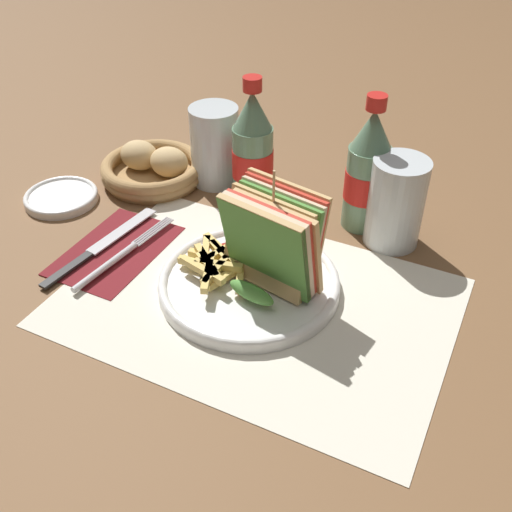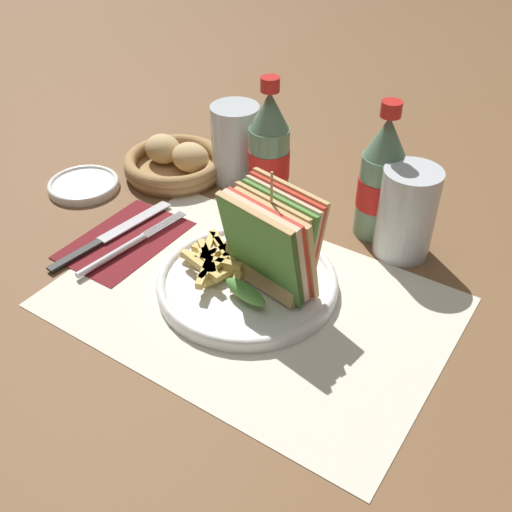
{
  "view_description": "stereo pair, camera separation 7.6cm",
  "coord_description": "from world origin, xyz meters",
  "px_view_note": "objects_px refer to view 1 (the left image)",
  "views": [
    {
      "loc": [
        0.24,
        -0.51,
        0.51
      ],
      "look_at": [
        -0.03,
        0.03,
        0.04
      ],
      "focal_mm": 42.0,
      "sensor_mm": 36.0,
      "label": 1
    },
    {
      "loc": [
        0.31,
        -0.47,
        0.51
      ],
      "look_at": [
        -0.03,
        0.03,
        0.04
      ],
      "focal_mm": 42.0,
      "sensor_mm": 36.0,
      "label": 2
    }
  ],
  "objects_px": {
    "glass_near": "(396,203)",
    "club_sandwich": "(272,242)",
    "coke_bottle_near": "(253,152)",
    "coke_bottle_far": "(368,173)",
    "knife": "(100,246)",
    "fork": "(116,259)",
    "side_saucer": "(61,197)",
    "plate_main": "(249,283)",
    "glass_far": "(215,151)",
    "bread_basket": "(153,168)"
  },
  "relations": [
    {
      "from": "coke_bottle_near",
      "to": "glass_far",
      "type": "relative_size",
      "value": 1.57
    },
    {
      "from": "knife",
      "to": "coke_bottle_near",
      "type": "distance_m",
      "value": 0.26
    },
    {
      "from": "club_sandwich",
      "to": "bread_basket",
      "type": "bearing_deg",
      "value": 150.22
    },
    {
      "from": "coke_bottle_far",
      "to": "glass_far",
      "type": "bearing_deg",
      "value": 176.95
    },
    {
      "from": "glass_near",
      "to": "bread_basket",
      "type": "bearing_deg",
      "value": -179.21
    },
    {
      "from": "glass_near",
      "to": "coke_bottle_far",
      "type": "bearing_deg",
      "value": 155.72
    },
    {
      "from": "plate_main",
      "to": "knife",
      "type": "relative_size",
      "value": 1.08
    },
    {
      "from": "club_sandwich",
      "to": "coke_bottle_near",
      "type": "relative_size",
      "value": 0.79
    },
    {
      "from": "knife",
      "to": "bread_basket",
      "type": "distance_m",
      "value": 0.2
    },
    {
      "from": "coke_bottle_near",
      "to": "fork",
      "type": "bearing_deg",
      "value": -113.01
    },
    {
      "from": "glass_far",
      "to": "side_saucer",
      "type": "height_order",
      "value": "glass_far"
    },
    {
      "from": "knife",
      "to": "glass_near",
      "type": "relative_size",
      "value": 1.68
    },
    {
      "from": "fork",
      "to": "coke_bottle_far",
      "type": "bearing_deg",
      "value": 48.29
    },
    {
      "from": "side_saucer",
      "to": "fork",
      "type": "bearing_deg",
      "value": -27.8
    },
    {
      "from": "coke_bottle_far",
      "to": "knife",
      "type": "bearing_deg",
      "value": -143.88
    },
    {
      "from": "fork",
      "to": "glass_near",
      "type": "xyz_separation_m",
      "value": [
        0.32,
        0.22,
        0.06
      ]
    },
    {
      "from": "club_sandwich",
      "to": "glass_far",
      "type": "relative_size",
      "value": 1.24
    },
    {
      "from": "coke_bottle_near",
      "to": "coke_bottle_far",
      "type": "bearing_deg",
      "value": 5.25
    },
    {
      "from": "club_sandwich",
      "to": "fork",
      "type": "xyz_separation_m",
      "value": [
        -0.21,
        -0.04,
        -0.07
      ]
    },
    {
      "from": "club_sandwich",
      "to": "glass_far",
      "type": "height_order",
      "value": "club_sandwich"
    },
    {
      "from": "knife",
      "to": "side_saucer",
      "type": "bearing_deg",
      "value": 156.96
    },
    {
      "from": "coke_bottle_near",
      "to": "side_saucer",
      "type": "height_order",
      "value": "coke_bottle_near"
    },
    {
      "from": "glass_far",
      "to": "plate_main",
      "type": "bearing_deg",
      "value": -52.04
    },
    {
      "from": "coke_bottle_far",
      "to": "glass_near",
      "type": "xyz_separation_m",
      "value": [
        0.05,
        -0.02,
        -0.02
      ]
    },
    {
      "from": "glass_near",
      "to": "side_saucer",
      "type": "distance_m",
      "value": 0.51
    },
    {
      "from": "club_sandwich",
      "to": "bread_basket",
      "type": "height_order",
      "value": "club_sandwich"
    },
    {
      "from": "fork",
      "to": "side_saucer",
      "type": "height_order",
      "value": "same"
    },
    {
      "from": "plate_main",
      "to": "glass_far",
      "type": "xyz_separation_m",
      "value": [
        -0.17,
        0.22,
        0.04
      ]
    },
    {
      "from": "fork",
      "to": "bread_basket",
      "type": "bearing_deg",
      "value": 117.4
    },
    {
      "from": "plate_main",
      "to": "glass_near",
      "type": "xyz_separation_m",
      "value": [
        0.13,
        0.18,
        0.05
      ]
    },
    {
      "from": "glass_near",
      "to": "club_sandwich",
      "type": "bearing_deg",
      "value": -121.56
    },
    {
      "from": "plate_main",
      "to": "knife",
      "type": "bearing_deg",
      "value": -175.63
    },
    {
      "from": "plate_main",
      "to": "fork",
      "type": "height_order",
      "value": "plate_main"
    },
    {
      "from": "fork",
      "to": "glass_far",
      "type": "bearing_deg",
      "value": 93.36
    },
    {
      "from": "fork",
      "to": "glass_near",
      "type": "height_order",
      "value": "glass_near"
    },
    {
      "from": "plate_main",
      "to": "knife",
      "type": "distance_m",
      "value": 0.23
    },
    {
      "from": "side_saucer",
      "to": "club_sandwich",
      "type": "bearing_deg",
      "value": -7.04
    },
    {
      "from": "fork",
      "to": "coke_bottle_far",
      "type": "xyz_separation_m",
      "value": [
        0.27,
        0.24,
        0.08
      ]
    },
    {
      "from": "club_sandwich",
      "to": "fork",
      "type": "relative_size",
      "value": 0.82
    },
    {
      "from": "plate_main",
      "to": "coke_bottle_far",
      "type": "distance_m",
      "value": 0.24
    },
    {
      "from": "glass_near",
      "to": "knife",
      "type": "bearing_deg",
      "value": -150.62
    },
    {
      "from": "plate_main",
      "to": "bread_basket",
      "type": "distance_m",
      "value": 0.32
    },
    {
      "from": "coke_bottle_far",
      "to": "side_saucer",
      "type": "xyz_separation_m",
      "value": [
        -0.44,
        -0.15,
        -0.08
      ]
    },
    {
      "from": "glass_far",
      "to": "side_saucer",
      "type": "distance_m",
      "value": 0.25
    },
    {
      "from": "coke_bottle_far",
      "to": "bread_basket",
      "type": "height_order",
      "value": "coke_bottle_far"
    },
    {
      "from": "knife",
      "to": "bread_basket",
      "type": "xyz_separation_m",
      "value": [
        -0.04,
        0.2,
        0.02
      ]
    },
    {
      "from": "coke_bottle_far",
      "to": "plate_main",
      "type": "bearing_deg",
      "value": -111.63
    },
    {
      "from": "coke_bottle_near",
      "to": "glass_near",
      "type": "distance_m",
      "value": 0.22
    },
    {
      "from": "fork",
      "to": "coke_bottle_near",
      "type": "xyz_separation_m",
      "value": [
        0.1,
        0.22,
        0.08
      ]
    },
    {
      "from": "knife",
      "to": "coke_bottle_far",
      "type": "distance_m",
      "value": 0.39
    }
  ]
}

